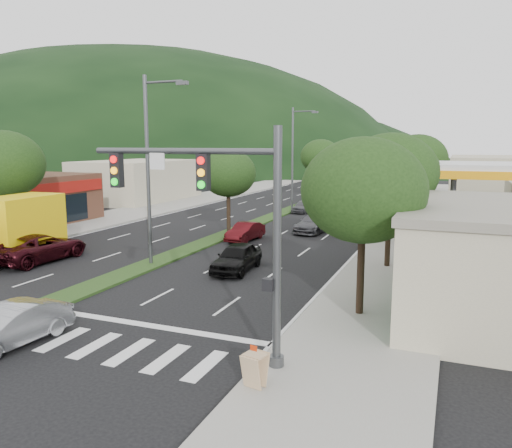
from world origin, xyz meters
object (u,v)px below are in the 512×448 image
at_px(tree_r_c, 406,171).
at_px(car_queue_e, 303,206).
at_px(tree_med_near, 228,173).
at_px(tree_l_a, 4,164).
at_px(sedan_silver, 11,326).
at_px(car_queue_c, 245,232).
at_px(motorhome, 358,192).
at_px(tree_r_b, 391,173).
at_px(streetlight_near, 151,162).
at_px(suv_maroon, 40,248).
at_px(a_frame_sign, 255,367).
at_px(tree_r_d, 417,160).
at_px(car_queue_b, 314,223).
at_px(streetlight_mid, 294,153).
at_px(car_queue_a, 237,257).
at_px(tree_r_a, 363,190).
at_px(tree_med_far, 321,157).
at_px(traffic_signal, 225,210).
at_px(car_queue_d, 344,216).
at_px(box_truck, 10,231).
at_px(tree_r_e, 425,160).

relative_size(tree_r_c, car_queue_e, 1.85).
distance_m(tree_med_near, tree_l_a, 14.86).
bearing_deg(sedan_silver, car_queue_c, 94.60).
bearing_deg(motorhome, tree_r_b, -74.42).
xyz_separation_m(streetlight_near, suv_maroon, (-6.49, -1.52, -4.81)).
xyz_separation_m(tree_l_a, a_frame_sign, (23.00, -12.91, -4.48)).
xyz_separation_m(tree_r_d, car_queue_c, (-9.94, -13.74, -4.57)).
height_order(sedan_silver, car_queue_b, sedan_silver).
bearing_deg(motorhome, tree_r_d, -39.13).
xyz_separation_m(streetlight_mid, car_queue_c, (1.85, -16.74, -4.97)).
bearing_deg(car_queue_b, car_queue_c, -116.75).
bearing_deg(streetlight_mid, tree_l_a, -118.92).
relative_size(car_queue_e, motorhome, 0.39).
relative_size(car_queue_a, a_frame_sign, 3.36).
bearing_deg(tree_r_a, tree_r_b, 90.00).
bearing_deg(tree_r_c, motorhome, 111.11).
relative_size(tree_med_far, a_frame_sign, 5.56).
relative_size(sedan_silver, suv_maroon, 0.73).
relative_size(traffic_signal, car_queue_b, 1.53).
bearing_deg(car_queue_d, tree_med_near, -124.73).
relative_size(tree_r_c, streetlight_mid, 0.65).
xyz_separation_m(tree_r_b, box_truck, (-19.92, -5.97, -3.35)).
bearing_deg(car_queue_d, tree_r_e, 72.99).
relative_size(tree_r_a, tree_r_e, 0.99).
xyz_separation_m(traffic_signal, tree_l_a, (-21.53, 11.54, 0.54)).
relative_size(car_queue_b, car_queue_d, 1.05).
distance_m(tree_med_far, a_frame_sign, 48.27).
xyz_separation_m(streetlight_near, car_queue_b, (5.32, 13.26, -4.92)).
relative_size(streetlight_near, car_queue_a, 2.38).
height_order(streetlight_mid, car_queue_b, streetlight_mid).
bearing_deg(traffic_signal, car_queue_c, 111.40).
height_order(tree_r_a, tree_r_e, tree_r_e).
bearing_deg(streetlight_mid, car_queue_a, -79.23).
xyz_separation_m(tree_r_c, car_queue_c, (-9.94, -3.74, -4.13)).
xyz_separation_m(tree_r_d, tree_l_a, (-24.50, -20.00, 0.00)).
distance_m(sedan_silver, motorhome, 38.20).
xyz_separation_m(tree_r_a, tree_med_near, (-12.00, 14.00, -0.39)).
xyz_separation_m(tree_r_b, car_queue_e, (-10.29, 19.26, -4.44)).
relative_size(suv_maroon, motorhome, 0.61).
bearing_deg(tree_med_far, sedan_silver, -87.55).
xyz_separation_m(tree_med_near, a_frame_sign, (10.50, -20.91, -3.72)).
height_order(tree_r_b, a_frame_sign, tree_r_b).
distance_m(car_queue_a, car_queue_d, 17.79).
relative_size(tree_med_far, car_queue_a, 1.65).
relative_size(traffic_signal, tree_r_e, 1.04).
distance_m(tree_r_b, streetlight_near, 12.47).
bearing_deg(sedan_silver, tree_r_e, 81.66).
bearing_deg(tree_r_d, tree_med_far, 130.60).
height_order(tree_r_c, car_queue_e, tree_r_c).
relative_size(streetlight_near, car_queue_e, 2.85).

